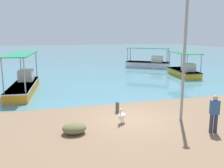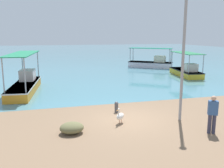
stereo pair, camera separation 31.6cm
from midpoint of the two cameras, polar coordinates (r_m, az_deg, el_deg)
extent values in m
plane|color=#80644A|center=(12.89, 3.57, -8.02)|extent=(120.00, 120.00, 0.00)
cube|color=teal|center=(59.73, -12.25, 6.92)|extent=(110.00, 90.00, 0.00)
cube|color=orange|center=(19.63, -20.00, -0.95)|extent=(2.23, 6.70, 0.66)
cube|color=silver|center=(19.57, -20.05, -0.12)|extent=(2.27, 6.74, 0.08)
cylinder|color=#99999E|center=(16.32, -19.90, 1.80)|extent=(0.08, 0.08, 2.20)
cylinder|color=#99999E|center=(16.59, -24.27, 1.62)|extent=(0.08, 0.08, 2.20)
cylinder|color=#99999E|center=(22.27, -17.30, 4.33)|extent=(0.08, 0.08, 2.20)
cylinder|color=#99999E|center=(22.47, -20.56, 4.18)|extent=(0.08, 0.08, 2.20)
cube|color=#1E7952|center=(19.28, -20.51, 6.48)|extent=(2.31, 6.51, 0.05)
cube|color=beige|center=(20.93, -19.45, 1.90)|extent=(1.23, 1.66, 0.84)
cube|color=white|center=(33.29, 7.86, 4.45)|extent=(5.50, 4.58, 0.72)
cube|color=black|center=(33.25, 7.87, 5.00)|extent=(5.55, 4.64, 0.08)
cylinder|color=#99999E|center=(33.11, 3.32, 6.64)|extent=(0.08, 0.08, 1.74)
cylinder|color=#99999E|center=(34.43, 3.96, 6.81)|extent=(0.08, 0.08, 1.74)
cylinder|color=#99999E|center=(32.07, 12.15, 6.26)|extent=(0.08, 0.08, 1.74)
cylinder|color=#99999E|center=(33.44, 12.47, 6.44)|extent=(0.08, 0.08, 1.74)
cube|color=#0F6A4F|center=(33.11, 7.96, 8.11)|extent=(5.39, 4.55, 0.05)
cube|color=beige|center=(32.98, 10.05, 5.67)|extent=(1.76, 1.71, 0.82)
cube|color=gold|center=(27.29, 15.67, 2.52)|extent=(2.38, 5.31, 0.60)
cube|color=black|center=(27.26, 15.70, 3.07)|extent=(2.43, 5.36, 0.08)
cylinder|color=#99999E|center=(29.02, 12.70, 5.51)|extent=(0.08, 0.08, 1.75)
cylinder|color=#99999E|center=(29.54, 15.29, 5.48)|extent=(0.08, 0.08, 1.75)
cylinder|color=#99999E|center=(24.76, 16.42, 4.38)|extent=(0.08, 0.08, 1.75)
cylinder|color=#99999E|center=(25.37, 19.35, 4.36)|extent=(0.08, 0.08, 1.75)
cube|color=#226F45|center=(27.07, 15.91, 6.88)|extent=(2.45, 5.13, 0.05)
cube|color=beige|center=(26.16, 16.75, 3.64)|extent=(1.30, 1.18, 0.79)
cylinder|color=#E0997A|center=(12.26, 1.82, -8.49)|extent=(0.03, 0.03, 0.22)
cylinder|color=#E0997A|center=(12.30, 1.40, -8.41)|extent=(0.03, 0.03, 0.22)
ellipsoid|color=white|center=(12.17, 1.55, -7.40)|extent=(0.59, 0.60, 0.32)
ellipsoid|color=white|center=(12.38, 2.09, -6.98)|extent=(0.20, 0.20, 0.10)
cylinder|color=white|center=(11.97, 1.22, -6.59)|extent=(0.07, 0.07, 0.26)
sphere|color=white|center=(11.92, 1.23, -5.84)|extent=(0.11, 0.11, 0.11)
cone|color=#E5933F|center=(11.79, 0.86, -6.10)|extent=(0.25, 0.25, 0.06)
cylinder|color=gray|center=(12.57, 15.50, 5.96)|extent=(0.14, 0.14, 6.36)
cylinder|color=#47474C|center=(13.87, 0.58, -5.52)|extent=(0.20, 0.20, 0.49)
sphere|color=#4C4C51|center=(13.80, 0.58, -4.45)|extent=(0.21, 0.21, 0.21)
cylinder|color=#35354A|center=(11.85, 21.03, -8.36)|extent=(0.16, 0.16, 0.85)
cylinder|color=#35354A|center=(11.88, 21.89, -8.37)|extent=(0.16, 0.16, 0.85)
cube|color=#33568D|center=(11.65, 21.72, -4.95)|extent=(0.46, 0.38, 0.62)
sphere|color=tan|center=(11.54, 21.87, -2.94)|extent=(0.22, 0.22, 0.22)
ellipsoid|color=#696640|center=(11.16, -9.44, -9.92)|extent=(1.05, 0.89, 0.49)
camera|label=1|loc=(0.16, -90.56, -0.11)|focal=40.00mm
camera|label=2|loc=(0.16, 89.44, 0.11)|focal=40.00mm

